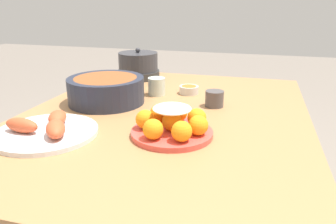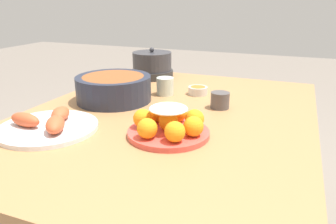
# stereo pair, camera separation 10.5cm
# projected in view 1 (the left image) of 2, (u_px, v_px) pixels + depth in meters

# --- Properties ---
(dining_table) EXTENTS (1.29, 0.98, 0.72)m
(dining_table) POSITION_uv_depth(u_px,v_px,m) (165.00, 137.00, 1.19)
(dining_table) COLOR #A87547
(dining_table) RESTS_ON ground_plane
(cake_plate) EXTENTS (0.24, 0.24, 0.09)m
(cake_plate) POSITION_uv_depth(u_px,v_px,m) (173.00, 124.00, 0.96)
(cake_plate) COLOR #E04C42
(cake_plate) RESTS_ON dining_table
(serving_bowl) EXTENTS (0.29, 0.29, 0.10)m
(serving_bowl) POSITION_uv_depth(u_px,v_px,m) (106.00, 89.00, 1.26)
(serving_bowl) COLOR #232838
(serving_bowl) RESTS_ON dining_table
(sauce_bowl) EXTENTS (0.08, 0.08, 0.03)m
(sauce_bowl) POSITION_uv_depth(u_px,v_px,m) (189.00, 90.00, 1.39)
(sauce_bowl) COLOR beige
(sauce_bowl) RESTS_ON dining_table
(seafood_platter) EXTENTS (0.30, 0.30, 0.06)m
(seafood_platter) POSITION_uv_depth(u_px,v_px,m) (46.00, 130.00, 0.97)
(seafood_platter) COLOR silver
(seafood_platter) RESTS_ON dining_table
(cup_near) EXTENTS (0.07, 0.07, 0.06)m
(cup_near) POSITION_uv_depth(u_px,v_px,m) (214.00, 99.00, 1.22)
(cup_near) COLOR #4C4747
(cup_near) RESTS_ON dining_table
(cup_far) EXTENTS (0.07, 0.07, 0.07)m
(cup_far) POSITION_uv_depth(u_px,v_px,m) (157.00, 86.00, 1.37)
(cup_far) COLOR beige
(cup_far) RESTS_ON dining_table
(warming_pot) EXTENTS (0.21, 0.21, 0.15)m
(warming_pot) POSITION_uv_depth(u_px,v_px,m) (138.00, 66.00, 1.66)
(warming_pot) COLOR #2D2D2D
(warming_pot) RESTS_ON dining_table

